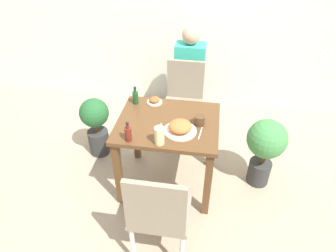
{
  "coord_description": "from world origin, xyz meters",
  "views": [
    {
      "loc": [
        0.33,
        -2.04,
        2.2
      ],
      "look_at": [
        0.0,
        0.0,
        0.68
      ],
      "focal_mm": 32.0,
      "sensor_mm": 36.0,
      "label": 1
    }
  ],
  "objects": [
    {
      "name": "fork_utensil",
      "position": [
        -0.05,
        -0.12,
        0.73
      ],
      "size": [
        0.02,
        0.17,
        0.0
      ],
      "rotation": [
        0.0,
        0.0,
        1.62
      ],
      "color": "silver",
      "rests_on": "dining_table"
    },
    {
      "name": "drink_cup",
      "position": [
        0.27,
        -0.0,
        0.77
      ],
      "size": [
        0.09,
        0.09,
        0.08
      ],
      "color": "#4C331E",
      "rests_on": "dining_table"
    },
    {
      "name": "potted_plant_right",
      "position": [
        0.87,
        0.15,
        0.45
      ],
      "size": [
        0.36,
        0.36,
        0.71
      ],
      "color": "#333333",
      "rests_on": "ground_plane"
    },
    {
      "name": "person_figure",
      "position": [
        0.07,
        1.15,
        0.58
      ],
      "size": [
        0.34,
        0.22,
        1.17
      ],
      "color": "#2D3347",
      "rests_on": "ground_plane"
    },
    {
      "name": "ground_plane",
      "position": [
        0.0,
        0.0,
        0.0
      ],
      "size": [
        16.0,
        16.0,
        0.0
      ],
      "primitive_type": "plane",
      "color": "tan"
    },
    {
      "name": "side_plate",
      "position": [
        -0.17,
        0.27,
        0.75
      ],
      "size": [
        0.14,
        0.14,
        0.05
      ],
      "color": "beige",
      "rests_on": "dining_table"
    },
    {
      "name": "chair_far",
      "position": [
        0.05,
        0.75,
        0.51
      ],
      "size": [
        0.42,
        0.42,
        0.9
      ],
      "color": "gray",
      "rests_on": "ground_plane"
    },
    {
      "name": "food_plate",
      "position": [
        0.12,
        -0.12,
        0.77
      ],
      "size": [
        0.27,
        0.27,
        0.09
      ],
      "color": "beige",
      "rests_on": "dining_table"
    },
    {
      "name": "wall_back",
      "position": [
        0.0,
        1.57,
        1.3
      ],
      "size": [
        8.0,
        0.05,
        2.6
      ],
      "color": "silver",
      "rests_on": "ground_plane"
    },
    {
      "name": "potted_plant_left",
      "position": [
        -0.81,
        0.32,
        0.39
      ],
      "size": [
        0.3,
        0.3,
        0.66
      ],
      "color": "#333333",
      "rests_on": "ground_plane"
    },
    {
      "name": "dining_table",
      "position": [
        0.0,
        0.0,
        0.6
      ],
      "size": [
        0.86,
        0.72,
        0.73
      ],
      "color": "brown",
      "rests_on": "ground_plane"
    },
    {
      "name": "spoon_utensil",
      "position": [
        0.28,
        -0.12,
        0.73
      ],
      "size": [
        0.03,
        0.16,
        0.0
      ],
      "rotation": [
        0.0,
        0.0,
        1.46
      ],
      "color": "silver",
      "rests_on": "dining_table"
    },
    {
      "name": "chair_near",
      "position": [
        0.06,
        -0.76,
        0.51
      ],
      "size": [
        0.42,
        0.42,
        0.9
      ],
      "rotation": [
        0.0,
        0.0,
        3.14
      ],
      "color": "gray",
      "rests_on": "ground_plane"
    },
    {
      "name": "sauce_bottle",
      "position": [
        -0.26,
        -0.3,
        0.8
      ],
      "size": [
        0.05,
        0.05,
        0.18
      ],
      "color": "maroon",
      "rests_on": "dining_table"
    },
    {
      "name": "condiment_bottle",
      "position": [
        -0.34,
        0.24,
        0.8
      ],
      "size": [
        0.05,
        0.05,
        0.18
      ],
      "color": "#194C23",
      "rests_on": "dining_table"
    },
    {
      "name": "juice_glass",
      "position": [
        -0.02,
        -0.3,
        0.8
      ],
      "size": [
        0.08,
        0.08,
        0.15
      ],
      "color": "beige",
      "rests_on": "dining_table"
    }
  ]
}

